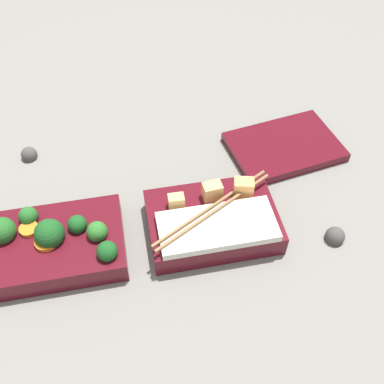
# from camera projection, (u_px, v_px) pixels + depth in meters

# --- Properties ---
(ground_plane) EXTENTS (3.00, 3.00, 0.00)m
(ground_plane) POSITION_uv_depth(u_px,v_px,m) (136.00, 244.00, 0.68)
(ground_plane) COLOR slate
(bento_tray_vegetable) EXTENTS (0.19, 0.13, 0.07)m
(bento_tray_vegetable) POSITION_uv_depth(u_px,v_px,m) (56.00, 243.00, 0.65)
(bento_tray_vegetable) COLOR #510F19
(bento_tray_vegetable) RESTS_ON ground_plane
(bento_tray_rice) EXTENTS (0.20, 0.13, 0.07)m
(bento_tray_rice) POSITION_uv_depth(u_px,v_px,m) (213.00, 221.00, 0.68)
(bento_tray_rice) COLOR #510F19
(bento_tray_rice) RESTS_ON ground_plane
(bento_lid) EXTENTS (0.21, 0.16, 0.02)m
(bento_lid) POSITION_uv_depth(u_px,v_px,m) (284.00, 147.00, 0.80)
(bento_lid) COLOR #510F19
(bento_lid) RESTS_ON ground_plane
(pebble_0) EXTENTS (0.03, 0.03, 0.03)m
(pebble_0) POSITION_uv_depth(u_px,v_px,m) (335.00, 236.00, 0.68)
(pebble_0) COLOR #474442
(pebble_0) RESTS_ON ground_plane
(pebble_1) EXTENTS (0.03, 0.03, 0.03)m
(pebble_1) POSITION_uv_depth(u_px,v_px,m) (29.00, 155.00, 0.79)
(pebble_1) COLOR #474442
(pebble_1) RESTS_ON ground_plane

